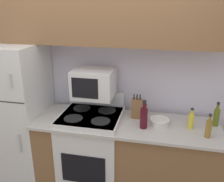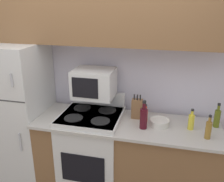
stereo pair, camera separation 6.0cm
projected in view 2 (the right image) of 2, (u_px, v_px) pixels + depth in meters
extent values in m
cube|color=silver|center=(105.00, 76.00, 2.97)|extent=(8.00, 0.05, 2.55)
cube|color=brown|center=(125.00, 158.00, 2.84)|extent=(1.97, 0.62, 0.86)
cube|color=#BCB7AD|center=(126.00, 124.00, 2.67)|extent=(1.97, 0.66, 0.03)
cube|color=silver|center=(19.00, 113.00, 3.01)|extent=(0.66, 0.66, 1.68)
cylinder|color=#B7B7BC|center=(11.00, 80.00, 2.46)|extent=(0.02, 0.02, 0.14)
cylinder|color=#B7B7BC|center=(20.00, 142.00, 2.70)|extent=(0.02, 0.02, 0.22)
cube|color=brown|center=(100.00, 15.00, 2.55)|extent=(2.63, 0.35, 0.61)
cube|color=silver|center=(92.00, 151.00, 2.90)|extent=(0.66, 0.62, 0.94)
cube|color=black|center=(83.00, 169.00, 2.62)|extent=(0.48, 0.01, 0.34)
cube|color=#2D2D2D|center=(91.00, 115.00, 2.74)|extent=(0.64, 0.60, 0.01)
cube|color=silver|center=(99.00, 98.00, 2.98)|extent=(0.64, 0.06, 0.16)
cylinder|color=black|center=(73.00, 118.00, 2.64)|extent=(0.20, 0.20, 0.01)
cylinder|color=black|center=(100.00, 121.00, 2.58)|extent=(0.20, 0.20, 0.01)
cylinder|color=black|center=(82.00, 108.00, 2.90)|extent=(0.20, 0.20, 0.01)
cylinder|color=black|center=(107.00, 110.00, 2.83)|extent=(0.20, 0.20, 0.01)
cube|color=silver|center=(94.00, 83.00, 2.75)|extent=(0.44, 0.35, 0.31)
cube|color=black|center=(85.00, 88.00, 2.59)|extent=(0.28, 0.01, 0.22)
cube|color=brown|center=(137.00, 109.00, 2.73)|extent=(0.12, 0.08, 0.22)
cylinder|color=black|center=(134.00, 97.00, 2.69)|extent=(0.01, 0.01, 0.06)
cylinder|color=black|center=(137.00, 97.00, 2.68)|extent=(0.01, 0.01, 0.06)
cylinder|color=black|center=(140.00, 98.00, 2.67)|extent=(0.01, 0.01, 0.06)
cylinder|color=silver|center=(159.00, 123.00, 2.59)|extent=(0.19, 0.19, 0.06)
torus|color=silver|center=(160.00, 120.00, 2.58)|extent=(0.21, 0.21, 0.01)
cylinder|color=olive|center=(208.00, 130.00, 2.33)|extent=(0.06, 0.06, 0.17)
cylinder|color=olive|center=(210.00, 120.00, 2.29)|extent=(0.03, 0.03, 0.05)
cylinder|color=black|center=(210.00, 116.00, 2.28)|extent=(0.03, 0.03, 0.02)
cylinder|color=gold|center=(191.00, 122.00, 2.50)|extent=(0.06, 0.06, 0.15)
cylinder|color=gold|center=(192.00, 113.00, 2.47)|extent=(0.03, 0.03, 0.05)
cylinder|color=black|center=(193.00, 110.00, 2.46)|extent=(0.03, 0.03, 0.02)
cylinder|color=#5B6619|center=(217.00, 119.00, 2.54)|extent=(0.06, 0.06, 0.18)
cylinder|color=#5B6619|center=(219.00, 108.00, 2.50)|extent=(0.03, 0.03, 0.06)
cylinder|color=black|center=(219.00, 104.00, 2.49)|extent=(0.03, 0.03, 0.02)
cylinder|color=#470F19|center=(144.00, 119.00, 2.51)|extent=(0.08, 0.08, 0.21)
cylinder|color=#470F19|center=(144.00, 106.00, 2.46)|extent=(0.03, 0.03, 0.07)
cylinder|color=black|center=(144.00, 102.00, 2.45)|extent=(0.04, 0.04, 0.02)
cylinder|color=red|center=(145.00, 116.00, 2.66)|extent=(0.05, 0.05, 0.14)
cylinder|color=red|center=(146.00, 108.00, 2.63)|extent=(0.02, 0.02, 0.04)
cylinder|color=black|center=(146.00, 105.00, 2.62)|extent=(0.02, 0.03, 0.02)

